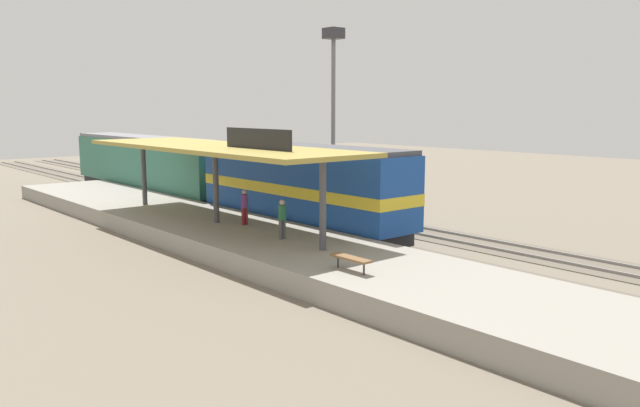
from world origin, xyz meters
TOP-DOWN VIEW (x-y plane):
  - ground_plane at (2.00, 0.00)m, footprint 120.00×120.00m
  - track_near at (0.00, 0.00)m, footprint 3.20×110.00m
  - track_far at (4.60, 0.00)m, footprint 3.20×110.00m
  - platform at (-4.60, 0.00)m, footprint 6.00×44.00m
  - station_canopy at (-4.60, -0.09)m, footprint 5.20×18.00m
  - platform_bench at (-6.00, -11.10)m, footprint 0.44×1.70m
  - locomotive at (0.00, -0.88)m, footprint 2.93×14.43m
  - passenger_carriage_single at (0.00, 17.12)m, footprint 2.90×20.00m
  - light_mast at (7.80, 5.25)m, footprint 1.10×1.10m
  - person_waiting at (-4.54, -5.27)m, footprint 0.34×0.34m
  - person_walking at (-3.90, -1.43)m, footprint 0.34×0.34m

SIDE VIEW (x-z plane):
  - ground_plane at x=2.00m, z-range 0.00..0.00m
  - track_near at x=0.00m, z-range -0.05..0.11m
  - track_far at x=4.60m, z-range -0.05..0.11m
  - platform at x=-4.60m, z-range 0.00..0.90m
  - platform_bench at x=-6.00m, z-range 1.09..1.59m
  - person_waiting at x=-4.54m, z-range 1.00..2.71m
  - person_walking at x=-3.90m, z-range 1.00..2.71m
  - passenger_carriage_single at x=0.00m, z-range 0.19..4.43m
  - locomotive at x=0.00m, z-range 0.19..4.63m
  - station_canopy at x=-4.60m, z-range 2.18..6.88m
  - light_mast at x=7.80m, z-range 2.55..14.25m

